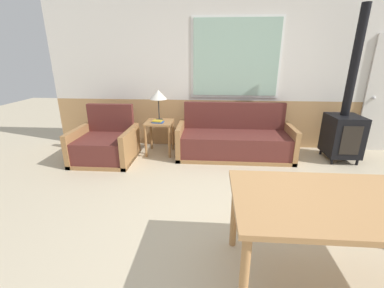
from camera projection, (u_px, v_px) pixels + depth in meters
ground_plane at (269, 232)px, 2.57m from camera, size 16.00×16.00×0.00m
wall_back at (245, 74)px, 4.60m from camera, size 7.20×0.09×2.70m
couch at (234, 142)px, 4.43m from camera, size 1.95×0.77×0.89m
armchair at (105, 145)px, 4.28m from camera, size 0.96×0.86×0.89m
side_table at (159, 128)px, 4.51m from camera, size 0.47×0.47×0.59m
table_lamp at (158, 95)px, 4.40m from camera, size 0.30×0.30×0.53m
book_stack at (158, 122)px, 4.39m from camera, size 0.20×0.15×0.04m
dining_table at (355, 209)px, 1.79m from camera, size 1.70×0.86×0.74m
wood_stove at (344, 126)px, 4.19m from camera, size 0.49×0.57×2.40m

